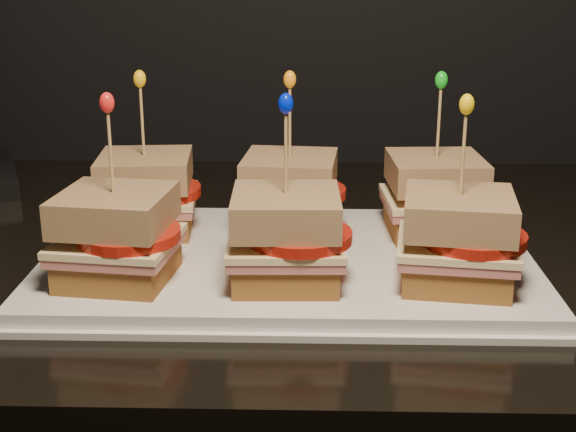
{
  "coord_description": "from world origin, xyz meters",
  "views": [
    {
      "loc": [
        0.49,
        0.89,
        1.21
      ],
      "look_at": [
        0.47,
        1.58,
        0.98
      ],
      "focal_mm": 50.0,
      "sensor_mm": 36.0,
      "label": 1
    }
  ],
  "objects": [
    {
      "name": "granite_slab",
      "position": [
        0.54,
        1.68,
        0.91
      ],
      "size": [
        2.25,
        0.67,
        0.03
      ],
      "primitive_type": "cube",
      "color": "black",
      "rests_on": "cabinet"
    },
    {
      "name": "platter",
      "position": [
        0.47,
        1.58,
        0.93
      ],
      "size": [
        0.45,
        0.28,
        0.02
      ],
      "primitive_type": "cube",
      "color": "white",
      "rests_on": "granite_slab"
    },
    {
      "name": "platter_rim",
      "position": [
        0.47,
        1.58,
        0.93
      ],
      "size": [
        0.46,
        0.29,
        0.01
      ],
      "primitive_type": "cube",
      "color": "white",
      "rests_on": "granite_slab"
    },
    {
      "name": "sandwich_0_bread_bot",
      "position": [
        0.32,
        1.65,
        0.95
      ],
      "size": [
        0.09,
        0.09,
        0.02
      ],
      "primitive_type": "cube",
      "rotation": [
        0.0,
        0.0,
        0.08
      ],
      "color": "brown",
      "rests_on": "platter"
    },
    {
      "name": "sandwich_0_ham",
      "position": [
        0.32,
        1.65,
        0.97
      ],
      "size": [
        0.1,
        0.1,
        0.01
      ],
      "primitive_type": "cube",
      "rotation": [
        0.0,
        0.0,
        0.08
      ],
      "color": "#B8615C",
      "rests_on": "sandwich_0_bread_bot"
    },
    {
      "name": "sandwich_0_cheese",
      "position": [
        0.32,
        1.65,
        0.98
      ],
      "size": [
        0.1,
        0.1,
        0.01
      ],
      "primitive_type": "cube",
      "rotation": [
        0.0,
        0.0,
        0.08
      ],
      "color": "#FAE4A6",
      "rests_on": "sandwich_0_ham"
    },
    {
      "name": "sandwich_0_tomato",
      "position": [
        0.34,
        1.64,
        0.98
      ],
      "size": [
        0.09,
        0.09,
        0.01
      ],
      "primitive_type": "cylinder",
      "color": "#AF1B0F",
      "rests_on": "sandwich_0_cheese"
    },
    {
      "name": "sandwich_0_bread_top",
      "position": [
        0.32,
        1.65,
        1.0
      ],
      "size": [
        0.1,
        0.1,
        0.03
      ],
      "primitive_type": "cube",
      "rotation": [
        0.0,
        0.0,
        0.08
      ],
      "color": "#4E240D",
      "rests_on": "sandwich_0_tomato"
    },
    {
      "name": "sandwich_0_pick",
      "position": [
        0.32,
        1.65,
        1.05
      ],
      "size": [
        0.0,
        0.0,
        0.09
      ],
      "primitive_type": "cylinder",
      "color": "tan",
      "rests_on": "sandwich_0_bread_top"
    },
    {
      "name": "sandwich_0_frill",
      "position": [
        0.32,
        1.65,
        1.09
      ],
      "size": [
        0.01,
        0.01,
        0.02
      ],
      "primitive_type": "ellipsoid",
      "color": "#F4B40F",
      "rests_on": "sandwich_0_pick"
    },
    {
      "name": "sandwich_1_bread_bot",
      "position": [
        0.47,
        1.65,
        0.95
      ],
      "size": [
        0.09,
        0.09,
        0.02
      ],
      "primitive_type": "cube",
      "rotation": [
        0.0,
        0.0,
        -0.09
      ],
      "color": "brown",
      "rests_on": "platter"
    },
    {
      "name": "sandwich_1_ham",
      "position": [
        0.47,
        1.65,
        0.97
      ],
      "size": [
        0.1,
        0.1,
        0.01
      ],
      "primitive_type": "cube",
      "rotation": [
        0.0,
        0.0,
        -0.09
      ],
      "color": "#B8615C",
      "rests_on": "sandwich_1_bread_bot"
    },
    {
      "name": "sandwich_1_cheese",
      "position": [
        0.47,
        1.65,
        0.98
      ],
      "size": [
        0.11,
        0.1,
        0.01
      ],
      "primitive_type": "cube",
      "rotation": [
        0.0,
        0.0,
        -0.09
      ],
      "color": "#FAE4A6",
      "rests_on": "sandwich_1_ham"
    },
    {
      "name": "sandwich_1_tomato",
      "position": [
        0.48,
        1.64,
        0.98
      ],
      "size": [
        0.09,
        0.09,
        0.01
      ],
      "primitive_type": "cylinder",
      "color": "#AF1B0F",
      "rests_on": "sandwich_1_cheese"
    },
    {
      "name": "sandwich_1_bread_top",
      "position": [
        0.47,
        1.65,
        1.0
      ],
      "size": [
        0.1,
        0.1,
        0.03
      ],
      "primitive_type": "cube",
      "rotation": [
        0.0,
        0.0,
        -0.09
      ],
      "color": "#4E240D",
      "rests_on": "sandwich_1_tomato"
    },
    {
      "name": "sandwich_1_pick",
      "position": [
        0.47,
        1.65,
        1.05
      ],
      "size": [
        0.0,
        0.0,
        0.09
      ],
      "primitive_type": "cylinder",
      "color": "tan",
      "rests_on": "sandwich_1_bread_top"
    },
    {
      "name": "sandwich_1_frill",
      "position": [
        0.47,
        1.65,
        1.09
      ],
      "size": [
        0.01,
        0.01,
        0.02
      ],
      "primitive_type": "ellipsoid",
      "color": "orange",
      "rests_on": "sandwich_1_pick"
    },
    {
      "name": "sandwich_2_bread_bot",
      "position": [
        0.61,
        1.65,
        0.95
      ],
      "size": [
        0.09,
        0.09,
        0.02
      ],
      "primitive_type": "cube",
      "rotation": [
        0.0,
        0.0,
        0.06
      ],
      "color": "brown",
      "rests_on": "platter"
    },
    {
      "name": "sandwich_2_ham",
      "position": [
        0.61,
        1.65,
        0.97
      ],
      "size": [
        0.1,
        0.1,
        0.01
      ],
      "primitive_type": "cube",
      "rotation": [
        0.0,
        0.0,
        0.06
      ],
      "color": "#B8615C",
      "rests_on": "sandwich_2_bread_bot"
    },
    {
      "name": "sandwich_2_cheese",
      "position": [
        0.61,
        1.65,
        0.98
      ],
      "size": [
        0.1,
        0.1,
        0.01
      ],
      "primitive_type": "cube",
      "rotation": [
        0.0,
        0.0,
        0.06
      ],
      "color": "#FAE4A6",
      "rests_on": "sandwich_2_ham"
    },
    {
      "name": "sandwich_2_tomato",
      "position": [
        0.62,
        1.64,
        0.98
      ],
      "size": [
        0.09,
        0.09,
        0.01
      ],
      "primitive_type": "cylinder",
      "color": "#AF1B0F",
      "rests_on": "sandwich_2_cheese"
    },
    {
      "name": "sandwich_2_bread_top",
      "position": [
        0.61,
        1.65,
        1.0
      ],
      "size": [
        0.09,
        0.09,
        0.03
      ],
      "primitive_type": "cube",
      "rotation": [
        0.0,
        0.0,
        0.06
      ],
      "color": "#4E240D",
      "rests_on": "sandwich_2_tomato"
    },
    {
      "name": "sandwich_2_pick",
      "position": [
        0.61,
        1.65,
        1.05
      ],
      "size": [
        0.0,
        0.0,
        0.09
      ],
      "primitive_type": "cylinder",
      "color": "tan",
      "rests_on": "sandwich_2_bread_top"
    },
    {
      "name": "sandwich_2_frill",
      "position": [
        0.61,
        1.65,
        1.09
      ],
      "size": [
        0.01,
        0.01,
        0.02
      ],
      "primitive_type": "ellipsoid",
      "color": "#14B31C",
      "rests_on": "sandwich_2_pick"
    },
    {
      "name": "sandwich_3_bread_bot",
      "position": [
        0.32,
        1.52,
        0.95
      ],
      "size": [
        0.1,
        0.1,
        0.02
      ],
      "primitive_type": "cube",
      "rotation": [
        0.0,
        0.0,
        -0.13
      ],
      "color": "brown",
      "rests_on": "platter"
    },
    {
      "name": "sandwich_3_ham",
      "position": [
        0.32,
        1.52,
        0.97
      ],
      "size": [
        0.11,
        0.1,
        0.01
      ],
      "primitive_type": "cube",
      "rotation": [
        0.0,
        0.0,
        -0.13
      ],
      "color": "#B8615C",
      "rests_on": "sandwich_3_bread_bot"
    },
    {
      "name": "sandwich_3_cheese",
      "position": [
        0.32,
        1.52,
        0.98
      ],
      "size": [
        0.11,
        0.11,
        0.01
      ],
      "primitive_type": "cube",
      "rotation": [
        0.0,
        0.0,
        -0.13
      ],
      "color": "#FAE4A6",
      "rests_on": "sandwich_3_ham"
    },
    {
      "name": "sandwich_3_tomato",
      "position": [
        0.34,
        1.51,
        0.98
      ],
      "size": [
        0.09,
        0.09,
        0.01
      ],
      "primitive_type": "cylinder",
      "color": "#AF1B0F",
      "rests_on": "sandwich_3_cheese"
    },
    {
      "name": "sandwich_3_bread_top",
      "position": [
        0.32,
        1.52,
        1.0
      ],
      "size": [
        0.1,
        0.1,
        0.03
      ],
      "primitive_type": "cube",
      "rotation": [
        0.0,
        0.0,
        -0.13
      ],
      "color": "#4E240D",
      "rests_on": "sandwich_3_tomato"
    },
    {
      "name": "sandwich_3_pick",
      "position": [
        0.32,
        1.52,
        1.05
      ],
      "size": [
        0.0,
        0.0,
        0.09
      ],
      "primitive_type": "cylinder",
      "color": "tan",
      "rests_on": "sandwich_3_bread_top"
    },
    {
      "name": "sandwich_3_frill",
      "position": [
        0.32,
        1.52,
        1.09
      ],
      "size": [
        0.01,
        0.01,
        0.02
      ],
      "primitive_type": "ellipsoid",
      "color": "red",
      "rests_on": "sandwich_3_pick"
    },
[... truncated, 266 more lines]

